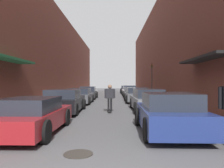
% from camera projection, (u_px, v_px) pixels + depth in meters
% --- Properties ---
extents(ground, '(104.47, 104.47, 0.00)m').
position_uv_depth(ground, '(110.00, 100.00, 21.48)').
color(ground, '#515154').
extents(curb_strip_left, '(1.80, 47.49, 0.12)m').
position_uv_depth(curb_strip_left, '(75.00, 97.00, 26.28)').
color(curb_strip_left, '#A3A099').
rests_on(curb_strip_left, ground).
extents(curb_strip_right, '(1.80, 47.49, 0.12)m').
position_uv_depth(curb_strip_right, '(147.00, 97.00, 26.17)').
color(curb_strip_right, '#A3A099').
rests_on(curb_strip_right, ground).
extents(building_row_left, '(4.90, 47.49, 9.47)m').
position_uv_depth(building_row_left, '(51.00, 58.00, 26.30)').
color(building_row_left, brown).
rests_on(building_row_left, ground).
extents(building_row_right, '(4.90, 47.49, 11.17)m').
position_uv_depth(building_row_right, '(171.00, 51.00, 26.11)').
color(building_row_right, brown).
rests_on(building_row_right, ground).
extents(parked_car_left_0, '(1.89, 4.24, 1.21)m').
position_uv_depth(parked_car_left_0, '(32.00, 116.00, 7.34)').
color(parked_car_left_0, maroon).
rests_on(parked_car_left_0, ground).
extents(parked_car_left_1, '(2.03, 4.68, 1.34)m').
position_uv_depth(parked_car_left_1, '(64.00, 101.00, 12.60)').
color(parked_car_left_1, black).
rests_on(parked_car_left_1, ground).
extents(parked_car_left_2, '(1.92, 4.50, 1.28)m').
position_uv_depth(parked_car_left_2, '(80.00, 96.00, 18.16)').
color(parked_car_left_2, '#515459').
rests_on(parked_car_left_2, ground).
extents(parked_car_left_3, '(1.89, 4.66, 1.34)m').
position_uv_depth(parked_car_left_3, '(88.00, 93.00, 23.93)').
color(parked_car_left_3, '#232326').
rests_on(parked_car_left_3, ground).
extents(parked_car_right_0, '(2.00, 4.08, 1.36)m').
position_uv_depth(parked_car_right_0, '(169.00, 114.00, 7.37)').
color(parked_car_right_0, navy).
rests_on(parked_car_right_0, ground).
extents(parked_car_right_1, '(1.87, 4.74, 1.34)m').
position_uv_depth(parked_car_right_1, '(147.00, 100.00, 13.22)').
color(parked_car_right_1, gray).
rests_on(parked_car_right_1, ground).
extents(parked_car_right_2, '(2.01, 4.28, 1.31)m').
position_uv_depth(parked_car_right_2, '(136.00, 95.00, 19.24)').
color(parked_car_right_2, '#515459').
rests_on(parked_car_right_2, ground).
extents(parked_car_right_3, '(1.95, 4.32, 1.22)m').
position_uv_depth(parked_car_right_3, '(132.00, 93.00, 24.72)').
color(parked_car_right_3, '#232326').
rests_on(parked_car_right_3, ground).
extents(parked_car_right_4, '(2.03, 4.52, 1.37)m').
position_uv_depth(parked_car_right_4, '(129.00, 91.00, 30.58)').
color(parked_car_right_4, silver).
rests_on(parked_car_right_4, ground).
extents(parked_car_right_5, '(1.98, 4.55, 1.28)m').
position_uv_depth(parked_car_right_5, '(126.00, 90.00, 36.61)').
color(parked_car_right_5, black).
rests_on(parked_car_right_5, ground).
extents(skateboarder, '(0.61, 0.78, 1.61)m').
position_uv_depth(skateboarder, '(110.00, 95.00, 12.58)').
color(skateboarder, black).
rests_on(skateboarder, ground).
extents(manhole_cover, '(0.70, 0.70, 0.02)m').
position_uv_depth(manhole_cover, '(78.00, 154.00, 5.17)').
color(manhole_cover, '#332D28').
rests_on(manhole_cover, ground).
extents(traffic_light, '(0.16, 0.22, 3.84)m').
position_uv_depth(traffic_light, '(152.00, 76.00, 25.15)').
color(traffic_light, '#2D2D2D').
rests_on(traffic_light, curb_strip_right).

